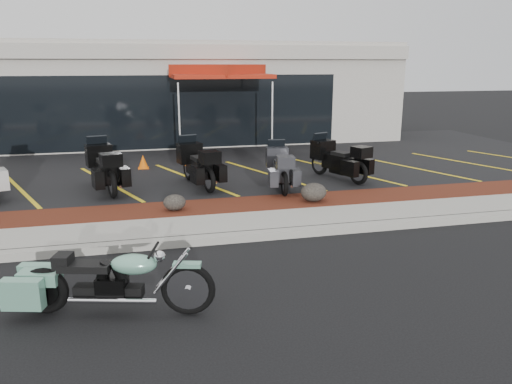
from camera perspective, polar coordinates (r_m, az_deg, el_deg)
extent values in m
plane|color=black|center=(8.47, -2.96, -7.81)|extent=(90.00, 90.00, 0.00)
cube|color=gray|center=(9.27, -4.00, -5.31)|extent=(24.00, 0.25, 0.15)
cube|color=gray|center=(9.92, -4.68, -3.97)|extent=(24.00, 1.20, 0.15)
cube|color=#381A0C|center=(11.05, -5.65, -2.02)|extent=(24.00, 1.20, 0.16)
cube|color=black|center=(16.27, -8.31, 3.25)|extent=(26.00, 9.60, 0.15)
cube|color=#9A958B|center=(22.28, -10.06, 11.19)|extent=(18.00, 8.00, 4.00)
cube|color=black|center=(18.36, -9.17, 8.99)|extent=(12.00, 0.06, 2.60)
cube|color=#9A958B|center=(18.25, -9.44, 15.56)|extent=(18.00, 0.30, 0.50)
ellipsoid|color=black|center=(10.79, -9.30, -1.18)|extent=(0.48, 0.40, 0.34)
ellipsoid|color=black|center=(11.39, 6.60, -0.02)|extent=(0.60, 0.50, 0.42)
cone|color=#E25C07|center=(15.31, -12.77, 3.40)|extent=(0.33, 0.33, 0.41)
cylinder|color=silver|center=(15.60, -5.95, 7.75)|extent=(0.06, 0.06, 2.48)
cylinder|color=silver|center=(17.33, 2.75, 8.48)|extent=(0.06, 0.06, 2.48)
cylinder|color=silver|center=(18.25, -10.88, 8.55)|extent=(0.06, 0.06, 2.48)
cylinder|color=silver|center=(19.75, -2.88, 9.22)|extent=(0.06, 0.06, 2.48)
cube|color=maroon|center=(17.58, -4.33, 13.13)|extent=(4.25, 4.25, 0.13)
cube|color=maroon|center=(17.58, -4.34, 13.72)|extent=(3.09, 3.09, 0.38)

